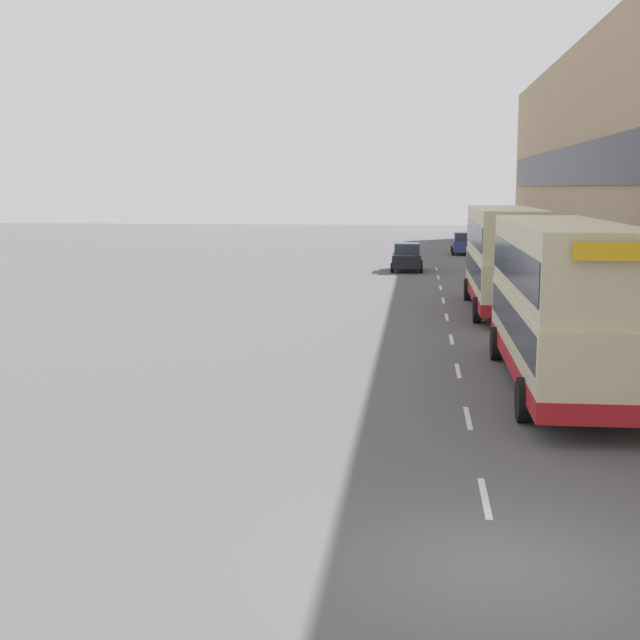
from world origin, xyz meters
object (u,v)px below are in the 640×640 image
Objects in this scene: car_1 at (407,257)px; pedestrian_1 at (625,334)px; double_decker_bus_ahead at (504,257)px; car_0 at (465,243)px; double_decker_bus_near at (561,301)px.

car_1 is 30.47m from pedestrian_1.
double_decker_bus_ahead is 5.75× the size of pedestrian_1.
double_decker_bus_ahead is at bearing 103.44° from car_1.
car_0 is at bearing 89.97° from double_decker_bus_ahead.
double_decker_bus_ahead is 12.33m from pedestrian_1.
double_decker_bus_near is at bearing 97.67° from car_1.
car_0 is 44.10m from pedestrian_1.
double_decker_bus_near is 2.73× the size of car_0.
car_1 is at bearing 103.44° from double_decker_bus_ahead.
pedestrian_1 is at bearing -79.30° from double_decker_bus_ahead.
double_decker_bus_ahead is 2.76× the size of car_1.
double_decker_bus_near is 46.46m from car_0.
car_0 is at bearing 92.94° from pedestrian_1.
pedestrian_1 is at bearing -87.06° from car_0.
double_decker_bus_near is 6.02× the size of pedestrian_1.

